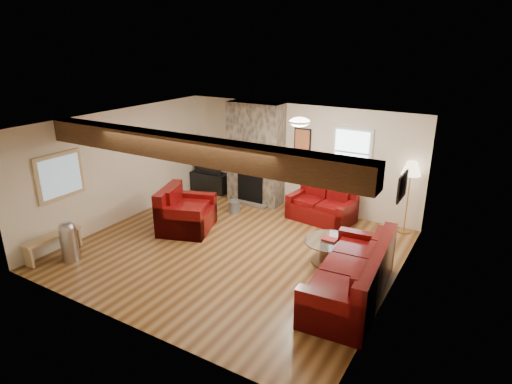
% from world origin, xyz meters
% --- Properties ---
extents(room, '(8.00, 8.00, 8.00)m').
position_xyz_m(room, '(0.00, 0.00, 1.25)').
color(room, '#5A3618').
rests_on(room, ground).
extents(floor, '(6.00, 6.00, 0.00)m').
position_xyz_m(floor, '(0.00, 0.00, 0.00)').
color(floor, '#5A3618').
rests_on(floor, ground).
extents(oak_beam, '(6.00, 0.36, 0.38)m').
position_xyz_m(oak_beam, '(0.00, -1.25, 2.31)').
color(oak_beam, '#301D0E').
rests_on(oak_beam, room).
extents(chimney_breast, '(1.40, 0.67, 2.50)m').
position_xyz_m(chimney_breast, '(-1.00, 2.49, 1.22)').
color(chimney_breast, '#3A352D').
rests_on(chimney_breast, floor).
extents(back_window, '(0.90, 0.08, 1.10)m').
position_xyz_m(back_window, '(1.35, 2.71, 1.55)').
color(back_window, white).
rests_on(back_window, room).
extents(hatch_window, '(0.08, 1.00, 0.90)m').
position_xyz_m(hatch_window, '(-2.96, -1.50, 1.45)').
color(hatch_window, tan).
rests_on(hatch_window, room).
extents(ceiling_dome, '(0.40, 0.40, 0.18)m').
position_xyz_m(ceiling_dome, '(0.90, 0.90, 2.44)').
color(ceiling_dome, white).
rests_on(ceiling_dome, room).
extents(artwork_back, '(0.42, 0.06, 0.52)m').
position_xyz_m(artwork_back, '(0.15, 2.71, 1.70)').
color(artwork_back, black).
rests_on(artwork_back, room).
extents(artwork_right, '(0.06, 0.55, 0.42)m').
position_xyz_m(artwork_right, '(2.96, 0.30, 1.75)').
color(artwork_right, black).
rests_on(artwork_right, room).
extents(sofa_three, '(1.16, 2.42, 0.91)m').
position_xyz_m(sofa_three, '(2.48, -0.42, 0.45)').
color(sofa_three, '#440407').
rests_on(sofa_three, floor).
extents(loveseat, '(1.53, 1.00, 0.77)m').
position_xyz_m(loveseat, '(0.90, 2.23, 0.38)').
color(loveseat, '#440407').
rests_on(loveseat, floor).
extents(armchair_red, '(1.34, 1.43, 0.94)m').
position_xyz_m(armchair_red, '(-1.40, 0.28, 0.47)').
color(armchair_red, '#440407').
rests_on(armchair_red, floor).
extents(coffee_table, '(0.94, 0.94, 0.49)m').
position_xyz_m(coffee_table, '(1.79, 0.45, 0.23)').
color(coffee_table, '#4A2B17').
rests_on(coffee_table, floor).
extents(tv_cabinet, '(1.05, 0.42, 0.52)m').
position_xyz_m(tv_cabinet, '(-2.45, 2.53, 0.26)').
color(tv_cabinet, black).
rests_on(tv_cabinet, floor).
extents(television, '(0.85, 0.11, 0.49)m').
position_xyz_m(television, '(-2.45, 2.53, 0.77)').
color(television, black).
rests_on(television, tv_cabinet).
extents(floor_lamp, '(0.40, 0.40, 1.56)m').
position_xyz_m(floor_lamp, '(2.68, 2.55, 1.34)').
color(floor_lamp, tan).
rests_on(floor_lamp, floor).
extents(pine_bench, '(0.26, 1.11, 0.42)m').
position_xyz_m(pine_bench, '(-2.83, -1.95, 0.21)').
color(pine_bench, tan).
rests_on(pine_bench, floor).
extents(pedal_bin, '(0.41, 0.41, 0.78)m').
position_xyz_m(pedal_bin, '(-2.41, -1.90, 0.39)').
color(pedal_bin, '#A7A7AC').
rests_on(pedal_bin, floor).
extents(coal_bucket, '(0.31, 0.31, 0.29)m').
position_xyz_m(coal_bucket, '(-1.07, 1.62, 0.14)').
color(coal_bucket, slate).
rests_on(coal_bucket, floor).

